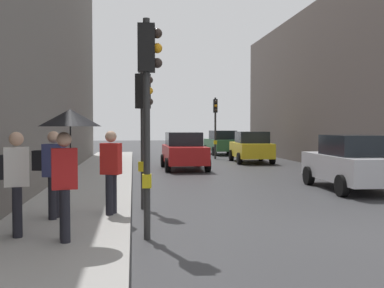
{
  "coord_description": "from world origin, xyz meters",
  "views": [
    {
      "loc": [
        -4.68,
        -7.65,
        2.01
      ],
      "look_at": [
        -2.13,
        11.71,
        1.27
      ],
      "focal_mm": 41.83,
      "sensor_mm": 36.0,
      "label": 1
    }
  ],
  "objects_px": {
    "pedestrian_with_umbrella": "(68,138)",
    "pedestrian_with_grey_backpack": "(52,169)",
    "traffic_light_far_median": "(215,117)",
    "traffic_light_near_right": "(144,113)",
    "car_red_sedan": "(184,151)",
    "pedestrian_with_black_backpack": "(14,177)",
    "car_green_estate": "(222,143)",
    "car_silver_hatchback": "(352,163)",
    "traffic_light_near_left": "(148,88)",
    "car_yellow_taxi": "(251,147)",
    "pedestrian_in_red_jacket": "(111,169)"
  },
  "relations": [
    {
      "from": "pedestrian_with_umbrella",
      "to": "pedestrian_with_grey_backpack",
      "type": "xyz_separation_m",
      "value": [
        -0.6,
        1.87,
        -0.68
      ]
    },
    {
      "from": "traffic_light_far_median",
      "to": "traffic_light_near_right",
      "type": "bearing_deg",
      "value": -106.21
    },
    {
      "from": "car_red_sedan",
      "to": "pedestrian_with_black_backpack",
      "type": "distance_m",
      "value": 14.05
    },
    {
      "from": "traffic_light_near_right",
      "to": "car_green_estate",
      "type": "height_order",
      "value": "traffic_light_near_right"
    },
    {
      "from": "traffic_light_far_median",
      "to": "car_silver_hatchback",
      "type": "xyz_separation_m",
      "value": [
        1.77,
        -14.29,
        -1.79
      ]
    },
    {
      "from": "traffic_light_far_median",
      "to": "pedestrian_with_black_backpack",
      "type": "distance_m",
      "value": 21.15
    },
    {
      "from": "car_green_estate",
      "to": "pedestrian_with_grey_backpack",
      "type": "xyz_separation_m",
      "value": [
        -8.08,
        -22.84,
        0.29
      ]
    },
    {
      "from": "car_silver_hatchback",
      "to": "pedestrian_with_grey_backpack",
      "type": "bearing_deg",
      "value": -154.23
    },
    {
      "from": "traffic_light_far_median",
      "to": "car_red_sedan",
      "type": "relative_size",
      "value": 0.92
    },
    {
      "from": "pedestrian_with_umbrella",
      "to": "traffic_light_near_left",
      "type": "bearing_deg",
      "value": 23.04
    },
    {
      "from": "car_yellow_taxi",
      "to": "pedestrian_with_umbrella",
      "type": "bearing_deg",
      "value": -113.96
    },
    {
      "from": "traffic_light_near_left",
      "to": "car_red_sedan",
      "type": "xyz_separation_m",
      "value": [
        2.14,
        13.21,
        -1.82
      ]
    },
    {
      "from": "traffic_light_near_right",
      "to": "car_silver_hatchback",
      "type": "relative_size",
      "value": 0.8
    },
    {
      "from": "traffic_light_far_median",
      "to": "car_silver_hatchback",
      "type": "bearing_deg",
      "value": -82.93
    },
    {
      "from": "car_red_sedan",
      "to": "pedestrian_with_grey_backpack",
      "type": "xyz_separation_m",
      "value": [
        -4.04,
        -11.9,
        0.29
      ]
    },
    {
      "from": "traffic_light_far_median",
      "to": "traffic_light_near_right",
      "type": "relative_size",
      "value": 1.14
    },
    {
      "from": "traffic_light_near_right",
      "to": "pedestrian_with_umbrella",
      "type": "relative_size",
      "value": 1.59
    },
    {
      "from": "car_red_sedan",
      "to": "pedestrian_with_umbrella",
      "type": "bearing_deg",
      "value": -104.04
    },
    {
      "from": "traffic_light_near_right",
      "to": "pedestrian_in_red_jacket",
      "type": "xyz_separation_m",
      "value": [
        -0.73,
        -1.34,
        -1.22
      ]
    },
    {
      "from": "traffic_light_near_right",
      "to": "car_silver_hatchback",
      "type": "xyz_separation_m",
      "value": [
        6.65,
        2.47,
        -1.47
      ]
    },
    {
      "from": "pedestrian_with_black_backpack",
      "to": "pedestrian_in_red_jacket",
      "type": "relative_size",
      "value": 1.0
    },
    {
      "from": "car_green_estate",
      "to": "pedestrian_in_red_jacket",
      "type": "relative_size",
      "value": 2.43
    },
    {
      "from": "pedestrian_with_umbrella",
      "to": "pedestrian_with_grey_backpack",
      "type": "relative_size",
      "value": 1.21
    },
    {
      "from": "pedestrian_with_grey_backpack",
      "to": "pedestrian_with_umbrella",
      "type": "bearing_deg",
      "value": -72.27
    },
    {
      "from": "car_yellow_taxi",
      "to": "car_red_sedan",
      "type": "distance_m",
      "value": 5.49
    },
    {
      "from": "car_silver_hatchback",
      "to": "pedestrian_with_umbrella",
      "type": "xyz_separation_m",
      "value": [
        -7.94,
        -5.99,
        0.96
      ]
    },
    {
      "from": "traffic_light_near_right",
      "to": "pedestrian_with_grey_backpack",
      "type": "height_order",
      "value": "traffic_light_near_right"
    },
    {
      "from": "traffic_light_near_right",
      "to": "car_yellow_taxi",
      "type": "xyz_separation_m",
      "value": [
        6.38,
        13.75,
        -1.47
      ]
    },
    {
      "from": "traffic_light_far_median",
      "to": "pedestrian_with_black_backpack",
      "type": "relative_size",
      "value": 2.18
    },
    {
      "from": "car_red_sedan",
      "to": "traffic_light_near_left",
      "type": "bearing_deg",
      "value": -99.21
    },
    {
      "from": "traffic_light_near_left",
      "to": "traffic_light_far_median",
      "type": "relative_size",
      "value": 1.01
    },
    {
      "from": "car_green_estate",
      "to": "pedestrian_with_umbrella",
      "type": "relative_size",
      "value": 2.01
    },
    {
      "from": "car_red_sedan",
      "to": "pedestrian_in_red_jacket",
      "type": "relative_size",
      "value": 2.38
    },
    {
      "from": "traffic_light_near_right",
      "to": "car_green_estate",
      "type": "bearing_deg",
      "value": 73.73
    },
    {
      "from": "car_silver_hatchback",
      "to": "car_green_estate",
      "type": "bearing_deg",
      "value": 91.42
    },
    {
      "from": "pedestrian_with_grey_backpack",
      "to": "car_green_estate",
      "type": "bearing_deg",
      "value": 70.53
    },
    {
      "from": "pedestrian_with_umbrella",
      "to": "pedestrian_in_red_jacket",
      "type": "height_order",
      "value": "pedestrian_with_umbrella"
    },
    {
      "from": "car_green_estate",
      "to": "pedestrian_with_black_backpack",
      "type": "xyz_separation_m",
      "value": [
        -8.44,
        -24.28,
        0.29
      ]
    },
    {
      "from": "traffic_light_near_right",
      "to": "traffic_light_far_median",
      "type": "bearing_deg",
      "value": 73.79
    },
    {
      "from": "traffic_light_far_median",
      "to": "pedestrian_with_grey_backpack",
      "type": "height_order",
      "value": "traffic_light_far_median"
    },
    {
      "from": "car_yellow_taxi",
      "to": "pedestrian_with_umbrella",
      "type": "distance_m",
      "value": 18.92
    },
    {
      "from": "car_silver_hatchback",
      "to": "car_red_sedan",
      "type": "bearing_deg",
      "value": 120.1
    },
    {
      "from": "pedestrian_with_grey_backpack",
      "to": "car_silver_hatchback",
      "type": "bearing_deg",
      "value": 25.77
    },
    {
      "from": "pedestrian_with_umbrella",
      "to": "pedestrian_with_grey_backpack",
      "type": "distance_m",
      "value": 2.07
    },
    {
      "from": "traffic_light_far_median",
      "to": "car_yellow_taxi",
      "type": "relative_size",
      "value": 0.9
    },
    {
      "from": "car_green_estate",
      "to": "car_yellow_taxi",
      "type": "bearing_deg",
      "value": -88.52
    },
    {
      "from": "car_green_estate",
      "to": "pedestrian_with_grey_backpack",
      "type": "bearing_deg",
      "value": -109.47
    },
    {
      "from": "traffic_light_far_median",
      "to": "traffic_light_near_right",
      "type": "height_order",
      "value": "traffic_light_far_median"
    },
    {
      "from": "traffic_light_near_left",
      "to": "car_red_sedan",
      "type": "relative_size",
      "value": 0.93
    },
    {
      "from": "car_red_sedan",
      "to": "pedestrian_with_black_backpack",
      "type": "height_order",
      "value": "pedestrian_with_black_backpack"
    }
  ]
}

